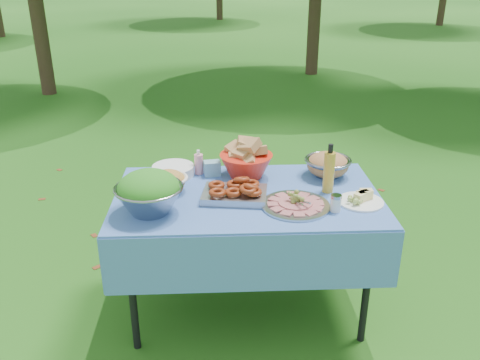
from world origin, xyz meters
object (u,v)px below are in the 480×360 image
(pasta_bowl_steel, at_px, (328,164))
(oil_bottle, at_px, (329,168))
(salad_bowl, at_px, (149,192))
(picnic_table, at_px, (247,254))
(plate_stack, at_px, (173,170))
(bread_bowl, at_px, (246,160))
(charcuterie_platter, at_px, (296,199))

(pasta_bowl_steel, distance_m, oil_bottle, 0.24)
(salad_bowl, relative_size, oil_bottle, 1.24)
(picnic_table, bearing_deg, pasta_bowl_steel, 26.65)
(plate_stack, bearing_deg, pasta_bowl_steel, -2.88)
(bread_bowl, bearing_deg, oil_bottle, -28.59)
(bread_bowl, xyz_separation_m, pasta_bowl_steel, (0.49, -0.01, -0.03))
(oil_bottle, bearing_deg, pasta_bowl_steel, 79.00)
(plate_stack, height_order, oil_bottle, oil_bottle)
(picnic_table, height_order, charcuterie_platter, charcuterie_platter)
(salad_bowl, height_order, bread_bowl, salad_bowl)
(salad_bowl, distance_m, bread_bowl, 0.69)
(pasta_bowl_steel, bearing_deg, bread_bowl, 178.32)
(bread_bowl, distance_m, oil_bottle, 0.51)
(salad_bowl, xyz_separation_m, charcuterie_platter, (0.76, 0.03, -0.07))
(picnic_table, xyz_separation_m, salad_bowl, (-0.51, -0.19, 0.49))
(bread_bowl, height_order, oil_bottle, oil_bottle)
(picnic_table, xyz_separation_m, pasta_bowl_steel, (0.49, 0.25, 0.45))
(bread_bowl, xyz_separation_m, oil_bottle, (0.44, -0.24, 0.03))
(bread_bowl, bearing_deg, picnic_table, -91.70)
(picnic_table, relative_size, plate_stack, 5.82)
(plate_stack, distance_m, charcuterie_platter, 0.81)
(picnic_table, distance_m, charcuterie_platter, 0.51)
(plate_stack, height_order, pasta_bowl_steel, pasta_bowl_steel)
(bread_bowl, relative_size, charcuterie_platter, 0.87)
(bread_bowl, distance_m, charcuterie_platter, 0.49)
(salad_bowl, distance_m, charcuterie_platter, 0.76)
(picnic_table, xyz_separation_m, plate_stack, (-0.43, 0.29, 0.41))
(picnic_table, relative_size, oil_bottle, 5.22)
(picnic_table, bearing_deg, salad_bowl, -159.92)
(salad_bowl, distance_m, plate_stack, 0.50)
(salad_bowl, xyz_separation_m, bread_bowl, (0.52, 0.45, -0.01))
(pasta_bowl_steel, distance_m, charcuterie_platter, 0.48)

